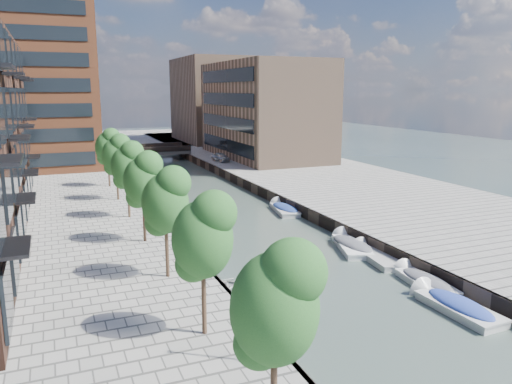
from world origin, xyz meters
TOP-DOWN VIEW (x-y plane):
  - water at (0.00, 40.00)m, footprint 300.00×300.00m
  - quay_right at (16.00, 40.00)m, footprint 20.00×140.00m
  - quay_wall_left at (-6.10, 40.00)m, footprint 0.25×140.00m
  - quay_wall_right at (6.10, 40.00)m, footprint 0.25×140.00m
  - far_closure at (0.00, 100.00)m, footprint 80.00×40.00m
  - tower at (-17.00, 65.00)m, footprint 18.00×18.00m
  - tan_block_near at (16.00, 62.00)m, footprint 12.00×25.00m
  - tan_block_far at (16.00, 88.00)m, footprint 12.00×20.00m
  - bridge at (0.00, 72.00)m, footprint 13.00×6.00m
  - tree_0 at (-8.50, 4.00)m, footprint 2.50×2.50m
  - tree_1 at (-8.50, 11.00)m, footprint 2.50×2.50m
  - tree_2 at (-8.50, 18.00)m, footprint 2.50×2.50m
  - tree_3 at (-8.50, 25.00)m, footprint 2.50×2.50m
  - tree_4 at (-8.50, 32.00)m, footprint 2.50×2.50m
  - tree_5 at (-8.50, 39.00)m, footprint 2.50×2.50m
  - tree_6 at (-8.50, 46.00)m, footprint 2.50×2.50m
  - lamp_0 at (-7.20, 8.00)m, footprint 0.24×0.24m
  - lamp_1 at (-7.20, 24.00)m, footprint 0.24×0.24m
  - lamp_2 at (-7.20, 40.00)m, footprint 0.24×0.24m
  - sloop_0 at (-4.82, 11.85)m, footprint 4.34×3.13m
  - sloop_1 at (-4.79, 14.76)m, footprint 4.80×3.95m
  - sloop_2 at (-4.30, 27.94)m, footprint 4.82×3.92m
  - sloop_3 at (-5.39, 16.42)m, footprint 5.96×5.16m
  - sloop_4 at (-4.03, 49.49)m, footprint 5.45×4.49m
  - motorboat_0 at (4.45, 10.52)m, footprint 1.90×5.11m
  - motorboat_1 at (5.34, 13.80)m, footprint 2.13×4.78m
  - motorboat_2 at (5.48, 18.69)m, footprint 2.23×4.98m
  - motorboat_3 at (5.49, 32.69)m, footprint 2.58×5.22m
  - motorboat_4 at (5.19, 21.10)m, footprint 3.31×5.46m
  - car at (8.18, 59.17)m, footprint 1.99×3.83m

SIDE VIEW (x-z plane):
  - water at x=0.00m, z-range 0.00..0.00m
  - sloop_0 at x=-4.82m, z-range -0.44..0.44m
  - sloop_1 at x=-4.79m, z-range -0.43..0.43m
  - sloop_2 at x=-4.30m, z-range -0.44..0.44m
  - sloop_3 at x=-5.39m, z-range -0.52..0.52m
  - sloop_4 at x=-4.03m, z-range -0.49..0.49m
  - motorboat_2 at x=5.48m, z-range -0.71..0.90m
  - motorboat_1 at x=5.34m, z-range -0.58..0.96m
  - motorboat_3 at x=5.49m, z-range -0.63..1.03m
  - motorboat_0 at x=4.45m, z-range -0.64..1.05m
  - motorboat_4 at x=5.19m, z-range -0.65..1.07m
  - quay_right at x=16.00m, z-range 0.00..1.00m
  - quay_wall_left at x=-6.10m, z-range 0.00..1.00m
  - quay_wall_right at x=6.10m, z-range 0.00..1.00m
  - far_closure at x=0.00m, z-range 0.00..1.00m
  - bridge at x=0.00m, z-range 0.74..2.04m
  - car at x=8.18m, z-range 1.00..2.25m
  - lamp_0 at x=-7.20m, z-range 1.45..5.57m
  - lamp_1 at x=-7.20m, z-range 1.45..5.57m
  - lamp_2 at x=-7.20m, z-range 1.45..5.57m
  - tree_0 at x=-8.50m, z-range 2.33..8.28m
  - tree_1 at x=-8.50m, z-range 2.33..8.28m
  - tree_2 at x=-8.50m, z-range 2.33..8.28m
  - tree_3 at x=-8.50m, z-range 2.33..8.28m
  - tree_4 at x=-8.50m, z-range 2.33..8.28m
  - tree_5 at x=-8.50m, z-range 2.33..8.28m
  - tree_6 at x=-8.50m, z-range 2.33..8.28m
  - tan_block_near at x=16.00m, z-range 1.00..15.00m
  - tan_block_far at x=16.00m, z-range 1.00..17.00m
  - tower at x=-17.00m, z-range 1.00..31.00m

